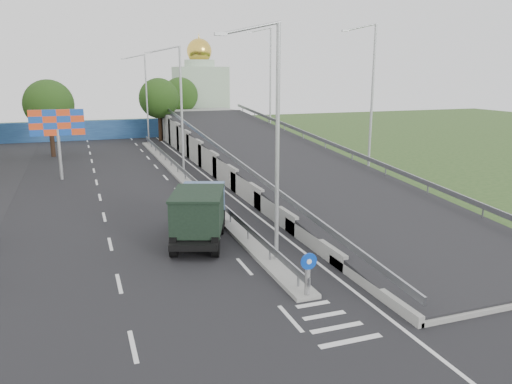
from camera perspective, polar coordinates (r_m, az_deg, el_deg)
name	(u,v)px	position (r m, az deg, el deg)	size (l,w,h in m)	color
ground	(335,327)	(17.44, 9.05, -14.99)	(160.00, 160.00, 0.00)	#2D4C1E
road_surface	(154,197)	(34.64, -11.55, -0.55)	(26.00, 90.00, 0.04)	black
median	(185,181)	(38.96, -8.07, 1.31)	(1.00, 44.00, 0.20)	gray
overpass_ramp	(275,154)	(40.79, 2.24, 4.34)	(10.00, 50.00, 3.50)	gray
median_guardrail	(185,172)	(38.83, -8.10, 2.24)	(0.09, 44.00, 0.71)	gray
sign_bollard	(308,274)	(18.72, 5.94, -9.30)	(0.64, 0.23, 1.67)	black
lamp_post_near	(273,133)	(20.95, 1.99, 6.77)	(2.74, 0.18, 10.08)	#B2B5B7
lamp_post_mid	(179,104)	(40.15, -8.79, 9.88)	(2.74, 0.18, 10.08)	#B2B5B7
lamp_post_far	(145,94)	(59.87, -12.58, 10.88)	(2.74, 0.18, 10.08)	#B2B5B7
blue_wall	(107,130)	(65.80, -16.63, 6.83)	(30.00, 0.50, 2.40)	navy
church	(200,93)	(75.46, -6.39, 11.23)	(7.00, 7.00, 13.80)	#B2CCAD
billboard	(57,127)	(41.55, -21.76, 6.95)	(4.00, 0.24, 5.50)	#B2B5B7
tree_left_mid	(49,105)	(53.47, -22.61, 9.22)	(4.80, 4.80, 7.60)	black
tree_median_far	(159,98)	(62.15, -11.04, 10.46)	(4.80, 4.80, 7.60)	black
tree_ramp_far	(180,95)	(69.73, -8.66, 10.87)	(4.80, 4.80, 7.60)	black
dump_truck	(200,212)	(25.09, -6.45, -2.25)	(4.10, 6.46, 2.68)	black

